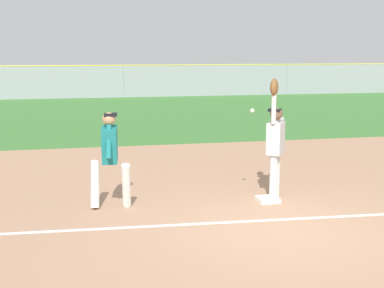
{
  "coord_description": "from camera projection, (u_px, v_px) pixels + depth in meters",
  "views": [
    {
      "loc": [
        -3.09,
        -7.76,
        2.79
      ],
      "look_at": [
        -0.9,
        2.14,
        1.05
      ],
      "focal_mm": 51.47,
      "sensor_mm": 36.0,
      "label": 1
    }
  ],
  "objects": [
    {
      "name": "parked_car_white",
      "position": [
        117.0,
        83.0,
        35.51
      ],
      "size": [
        4.51,
        2.33,
        1.25
      ],
      "rotation": [
        0.0,
        0.0,
        0.06
      ],
      "color": "white",
      "rests_on": "ground_plane"
    },
    {
      "name": "first_base",
      "position": [
        268.0,
        199.0,
        10.25
      ],
      "size": [
        0.39,
        0.39,
        0.08
      ],
      "primitive_type": "cube",
      "rotation": [
        0.0,
        0.0,
        0.02
      ],
      "color": "white",
      "rests_on": "ground_plane"
    },
    {
      "name": "outfield_fence",
      "position": [
        123.0,
        81.0,
        32.44
      ],
      "size": [
        41.19,
        0.08,
        1.92
      ],
      "color": "#93999E",
      "rests_on": "ground_plane"
    },
    {
      "name": "ground_plane",
      "position": [
        277.0,
        231.0,
        8.6
      ],
      "size": [
        75.62,
        75.62,
        0.0
      ],
      "primitive_type": "plane",
      "color": "tan"
    },
    {
      "name": "outfield_grass",
      "position": [
        142.0,
        113.0,
        24.52
      ],
      "size": [
        41.11,
        16.78,
        0.01
      ],
      "primitive_type": "cube",
      "color": "#3D7533",
      "rests_on": "ground_plane"
    },
    {
      "name": "baseball",
      "position": [
        252.0,
        111.0,
        9.93
      ],
      "size": [
        0.07,
        0.07,
        0.07
      ],
      "primitive_type": "sphere",
      "color": "white"
    },
    {
      "name": "parked_car_black",
      "position": [
        202.0,
        82.0,
        36.27
      ],
      "size": [
        4.51,
        2.33,
        1.25
      ],
      "rotation": [
        0.0,
        0.0,
        -0.06
      ],
      "color": "black",
      "rests_on": "ground_plane"
    },
    {
      "name": "fielder",
      "position": [
        275.0,
        140.0,
        10.32
      ],
      "size": [
        0.6,
        0.8,
        2.28
      ],
      "rotation": [
        0.0,
        0.0,
        2.54
      ],
      "color": "silver",
      "rests_on": "ground_plane"
    },
    {
      "name": "parked_car_green",
      "position": [
        37.0,
        85.0,
        33.87
      ],
      "size": [
        4.5,
        2.32,
        1.25
      ],
      "rotation": [
        0.0,
        0.0,
        -0.06
      ],
      "color": "#1E6B33",
      "rests_on": "ground_plane"
    },
    {
      "name": "chalk_foul_line",
      "position": [
        44.0,
        232.0,
        8.53
      ],
      "size": [
        11.99,
        0.75,
        0.01
      ],
      "primitive_type": "cube",
      "rotation": [
        0.0,
        0.0,
        -0.05
      ],
      "color": "white",
      "rests_on": "ground_plane"
    },
    {
      "name": "runner",
      "position": [
        110.0,
        153.0,
        9.66
      ],
      "size": [
        0.74,
        0.85,
        1.72
      ],
      "rotation": [
        0.0,
        0.0,
        -0.13
      ],
      "color": "white",
      "rests_on": "ground_plane"
    }
  ]
}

